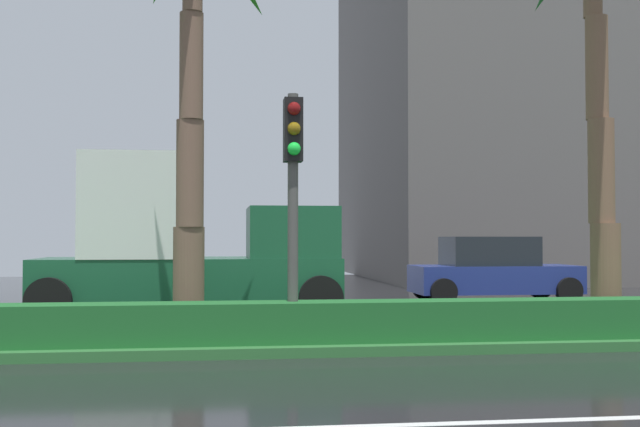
# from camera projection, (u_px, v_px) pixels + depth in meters

# --- Properties ---
(ground_plane) EXTENTS (90.00, 42.00, 0.10)m
(ground_plane) POSITION_uv_depth(u_px,v_px,m) (19.00, 340.00, 13.41)
(ground_plane) COLOR black
(median_strip) EXTENTS (85.50, 4.00, 0.15)m
(median_strip) POSITION_uv_depth(u_px,v_px,m) (3.00, 340.00, 12.43)
(median_strip) COLOR #2D6B33
(median_strip) RESTS_ON ground_plane
(traffic_signal_median_right) EXTENTS (0.28, 0.43, 3.73)m
(traffic_signal_median_right) POSITION_uv_depth(u_px,v_px,m) (293.00, 170.00, 11.78)
(traffic_signal_median_right) COLOR #4C4C47
(traffic_signal_median_right) RESTS_ON median_strip
(box_truck_lead) EXTENTS (6.40, 2.64, 3.46)m
(box_truck_lead) POSITION_uv_depth(u_px,v_px,m) (186.00, 245.00, 16.92)
(box_truck_lead) COLOR #195133
(box_truck_lead) RESTS_ON ground_plane
(car_in_traffic_third) EXTENTS (4.30, 2.02, 1.72)m
(car_in_traffic_third) POSITION_uv_depth(u_px,v_px,m) (493.00, 270.00, 20.67)
(car_in_traffic_third) COLOR navy
(car_in_traffic_third) RESTS_ON ground_plane
(building_far_right) EXTENTS (17.12, 14.82, 17.57)m
(building_far_right) POSITION_uv_depth(u_px,v_px,m) (558.00, 75.00, 34.20)
(building_far_right) COLOR #605B59
(building_far_right) RESTS_ON ground_plane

